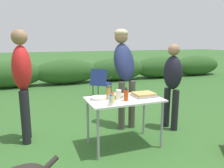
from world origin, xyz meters
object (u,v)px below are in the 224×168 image
Objects in this scene: mixing_bowl at (118,95)px; plate_stack at (98,98)px; food_tray at (144,95)px; standing_person_with_beanie at (22,76)px; folding_table at (124,104)px; mustard_bottle at (112,97)px; spice_jar at (109,93)px; paper_cup_stack at (119,95)px; camp_chair_green_behind_table at (101,82)px; hot_sauce_bottle at (126,94)px; standing_person_in_dark_puffer at (172,79)px; standing_person_in_red_jacket at (124,66)px; mayo_bottle at (111,100)px.

plate_stack is at bearing -172.70° from mixing_bowl.
standing_person_with_beanie is (-1.72, 0.67, 0.28)m from food_tray.
food_tray is at bearing 3.64° from folding_table.
spice_jar reaches higher than mustard_bottle.
folding_table is at bearing -12.45° from plate_stack.
paper_cup_stack is 0.17× the size of camp_chair_green_behind_table.
hot_sauce_bottle is 0.13× the size of standing_person_in_dark_puffer.
plate_stack is (-0.38, 0.08, 0.10)m from folding_table.
camp_chair_green_behind_table is at bearing 82.41° from standing_person_in_red_jacket.
mixing_bowl is at bearing 54.11° from mustard_bottle.
standing_person_in_red_jacket reaches higher than mayo_bottle.
folding_table is 0.62× the size of standing_person_in_red_jacket.
mixing_bowl is at bearing 112.00° from folding_table.
standing_person_with_beanie is at bearing 151.01° from paper_cup_stack.
hot_sauce_bottle is 0.32m from mayo_bottle.
hot_sauce_bottle is 1.30× the size of mustard_bottle.
camp_chair_green_behind_table is at bearing 71.45° from plate_stack.
standing_person_in_red_jacket is 0.89m from standing_person_in_dark_puffer.
plate_stack is at bearing 102.78° from mayo_bottle.
mixing_bowl is at bearing -110.03° from standing_person_with_beanie.
standing_person_with_beanie is (-1.16, 0.64, 0.21)m from spice_jar.
plate_stack is at bearing 167.55° from folding_table.
camp_chair_green_behind_table is (0.91, 2.72, -0.29)m from plate_stack.
paper_cup_stack is (-0.05, -0.14, 0.04)m from mixing_bowl.
paper_cup_stack is 1.49m from standing_person_with_beanie.
standing_person_in_red_jacket reaches higher than spice_jar.
mayo_bottle is (-0.06, -0.12, 0.00)m from mustard_bottle.
food_tray is 1.81× the size of mixing_bowl.
standing_person_in_red_jacket reaches higher than plate_stack.
mustard_bottle is 0.09× the size of standing_person_with_beanie.
mustard_bottle is (-0.19, -0.26, 0.04)m from mixing_bowl.
standing_person_in_dark_puffer is at bearing 9.86° from mixing_bowl.
spice_jar is at bearing -130.09° from standing_person_in_red_jacket.
hot_sauce_bottle is 1.60m from standing_person_with_beanie.
mayo_bottle reaches higher than camp_chair_green_behind_table.
mustard_bottle reaches higher than mixing_bowl.
plate_stack is 0.33m from mixing_bowl.
standing_person_in_dark_puffer is (2.45, -0.38, -0.14)m from standing_person_with_beanie.
mustard_bottle is 0.09× the size of standing_person_in_red_jacket.
standing_person_with_beanie is (-1.37, 0.80, 0.21)m from hot_sauce_bottle.
hot_sauce_bottle is (0.03, -0.23, 0.06)m from mixing_bowl.
mixing_bowl is 0.23× the size of camp_chair_green_behind_table.
food_tray is at bearing -108.26° from standing_person_with_beanie.
standing_person_with_beanie is 2.48m from standing_person_in_dark_puffer.
paper_cup_stack is at bearing -29.44° from spice_jar.
standing_person_in_red_jacket is at bearing 43.16° from plate_stack.
standing_person_in_dark_puffer reaches higher than folding_table.
plate_stack is 1.21m from standing_person_with_beanie.
standing_person_in_red_jacket is 1.02× the size of standing_person_with_beanie.
camp_chair_green_behind_table is at bearing 85.96° from food_tray.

